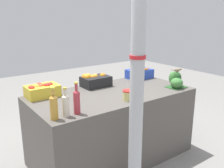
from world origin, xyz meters
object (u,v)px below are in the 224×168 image
at_px(support_pole, 137,65).
at_px(sparrow_bird, 177,70).
at_px(juice_bottle_cloudy, 66,105).
at_px(broccoli_pile, 176,80).
at_px(juice_bottle_ruby, 77,101).
at_px(apple_crate, 42,90).
at_px(carrot_crate, 140,73).
at_px(juice_bottle_amber, 54,106).
at_px(orange_crate, 95,80).
at_px(pickle_jar, 128,95).

bearing_deg(support_pole, sparrow_bird, 22.48).
relative_size(juice_bottle_cloudy, sparrow_bird, 2.14).
xyz_separation_m(broccoli_pile, juice_bottle_ruby, (-1.38, -0.05, 0.03)).
bearing_deg(apple_crate, juice_bottle_cloudy, -93.19).
bearing_deg(juice_bottle_cloudy, carrot_crate, 24.28).
bearing_deg(juice_bottle_amber, support_pole, -34.15).
xyz_separation_m(orange_crate, juice_bottle_ruby, (-0.60, -0.66, 0.04)).
bearing_deg(carrot_crate, broccoli_pile, -86.09).
bearing_deg(support_pole, apple_crate, 112.38).
bearing_deg(juice_bottle_ruby, orange_crate, 47.78).
xyz_separation_m(juice_bottle_ruby, pickle_jar, (0.61, 0.02, -0.07)).
height_order(support_pole, carrot_crate, support_pole).
bearing_deg(juice_bottle_cloudy, sparrow_bird, 1.40).
distance_m(broccoli_pile, pickle_jar, 0.77).
xyz_separation_m(broccoli_pile, juice_bottle_amber, (-1.59, -0.05, 0.03)).
bearing_deg(carrot_crate, pickle_jar, -139.08).
xyz_separation_m(pickle_jar, sparrow_bird, (0.78, 0.02, 0.16)).
distance_m(orange_crate, juice_bottle_ruby, 0.90).
xyz_separation_m(support_pole, orange_crate, (0.24, 1.05, -0.38)).
relative_size(apple_crate, juice_bottle_cloudy, 1.30).
relative_size(carrot_crate, broccoli_pile, 1.50).
relative_size(juice_bottle_cloudy, juice_bottle_ruby, 0.89).
height_order(juice_bottle_amber, juice_bottle_ruby, juice_bottle_ruby).
xyz_separation_m(carrot_crate, juice_bottle_cloudy, (-1.45, -0.65, 0.04)).
relative_size(apple_crate, orange_crate, 1.00).
xyz_separation_m(apple_crate, broccoli_pile, (1.45, -0.61, 0.01)).
height_order(apple_crate, orange_crate, orange_crate).
height_order(apple_crate, sparrow_bird, sparrow_bird).
distance_m(support_pole, pickle_jar, 0.63).
distance_m(juice_bottle_amber, juice_bottle_ruby, 0.22).
distance_m(support_pole, carrot_crate, 1.48).
relative_size(broccoli_pile, pickle_jar, 1.97).
bearing_deg(apple_crate, pickle_jar, -43.02).
relative_size(apple_crate, carrot_crate, 1.00).
bearing_deg(sparrow_bird, apple_crate, -172.19).
distance_m(apple_crate, orange_crate, 0.67).
bearing_deg(sparrow_bird, orange_crate, 172.07).
xyz_separation_m(support_pole, carrot_crate, (0.98, 1.04, -0.39)).
distance_m(orange_crate, sparrow_bird, 1.01).
height_order(support_pole, juice_bottle_ruby, support_pole).
xyz_separation_m(juice_bottle_cloudy, pickle_jar, (0.72, 0.02, -0.06)).
xyz_separation_m(juice_bottle_amber, pickle_jar, (0.82, 0.02, -0.06)).
bearing_deg(juice_bottle_cloudy, broccoli_pile, 1.83).
distance_m(carrot_crate, juice_bottle_amber, 1.68).
distance_m(orange_crate, juice_bottle_amber, 1.05).
height_order(support_pole, orange_crate, support_pole).
xyz_separation_m(broccoli_pile, juice_bottle_cloudy, (-1.49, -0.05, 0.02)).
relative_size(juice_bottle_ruby, pickle_jar, 2.53).
bearing_deg(juice_bottle_ruby, carrot_crate, 26.01).
distance_m(support_pole, juice_bottle_amber, 0.77).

